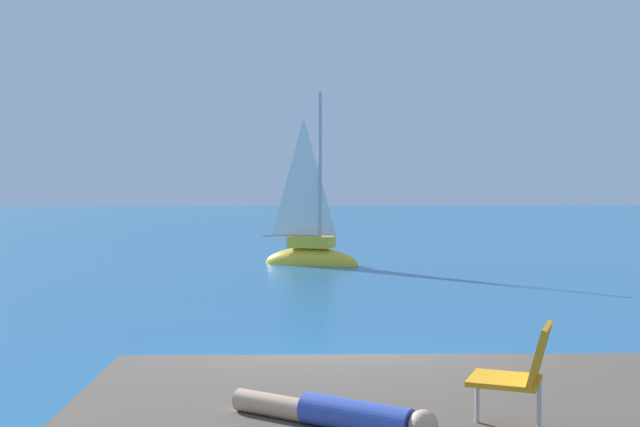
{
  "coord_description": "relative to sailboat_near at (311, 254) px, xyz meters",
  "views": [
    {
      "loc": [
        -0.94,
        -9.92,
        2.64
      ],
      "look_at": [
        0.76,
        12.28,
        1.77
      ],
      "focal_mm": 45.06,
      "sensor_mm": 36.0,
      "label": 1
    }
  ],
  "objects": [
    {
      "name": "beach_chair",
      "position": [
        0.32,
        -19.71,
        0.88
      ],
      "size": [
        0.74,
        0.69,
        0.8
      ],
      "rotation": [
        0.0,
        0.0,
        2.69
      ],
      "color": "orange",
      "rests_on": "shore_ledge"
    },
    {
      "name": "boulder_seaward",
      "position": [
        1.21,
        -16.64,
        -0.33
      ],
      "size": [
        1.89,
        1.97,
        0.89
      ],
      "primitive_type": "cube",
      "rotation": [
        0.03,
        0.01,
        2.2
      ],
      "color": "#4B5046",
      "rests_on": "ground"
    },
    {
      "name": "ground_plane",
      "position": [
        -0.72,
        -15.7,
        -0.33
      ],
      "size": [
        160.0,
        160.0,
        0.0
      ],
      "primitive_type": "plane",
      "color": "#236093"
    },
    {
      "name": "sailboat_near",
      "position": [
        0.0,
        0.0,
        0.0
      ],
      "size": [
        3.34,
        2.35,
        6.06
      ],
      "rotation": [
        0.0,
        0.0,
        5.84
      ],
      "color": "yellow",
      "rests_on": "ground"
    },
    {
      "name": "boulder_inland",
      "position": [
        2.16,
        -17.04,
        -0.33
      ],
      "size": [
        1.13,
        0.99,
        0.67
      ],
      "primitive_type": "cube",
      "rotation": [
        0.11,
        0.04,
        0.15
      ],
      "color": "#4A5144",
      "rests_on": "ground"
    },
    {
      "name": "person_sunbather",
      "position": [
        -1.05,
        -19.65,
        0.56
      ],
      "size": [
        1.49,
        1.16,
        0.25
      ],
      "rotation": [
        0.0,
        0.0,
        2.51
      ],
      "color": "#334CB2",
      "rests_on": "shore_ledge"
    }
  ]
}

